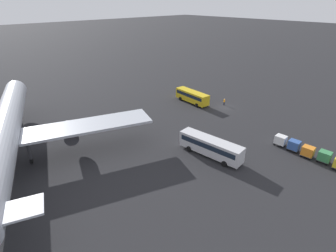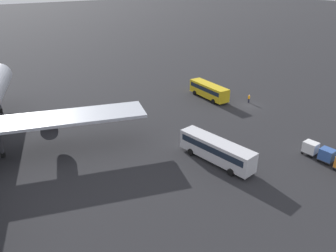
# 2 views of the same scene
# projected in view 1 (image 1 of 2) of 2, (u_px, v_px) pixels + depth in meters

# --- Properties ---
(ground_plane) EXTENTS (600.00, 600.00, 0.00)m
(ground_plane) POSITION_uv_depth(u_px,v_px,m) (225.00, 107.00, 67.97)
(ground_plane) COLOR #232326
(airplane) EXTENTS (53.33, 47.27, 15.18)m
(airplane) POSITION_uv_depth(u_px,v_px,m) (5.00, 133.00, 42.71)
(airplane) COLOR #B2B7C1
(airplane) RESTS_ON ground
(shuttle_bus_near) EXTENTS (10.57, 3.62, 3.13)m
(shuttle_bus_near) POSITION_uv_depth(u_px,v_px,m) (192.00, 96.00, 70.19)
(shuttle_bus_near) COLOR gold
(shuttle_bus_near) RESTS_ON ground
(shuttle_bus_far) EXTENTS (12.17, 3.88, 3.32)m
(shuttle_bus_far) POSITION_uv_depth(u_px,v_px,m) (211.00, 146.00, 46.28)
(shuttle_bus_far) COLOR silver
(shuttle_bus_far) RESTS_ON ground
(worker_person) EXTENTS (0.38, 0.38, 1.74)m
(worker_person) POSITION_uv_depth(u_px,v_px,m) (224.00, 102.00, 69.02)
(worker_person) COLOR #1E1E2D
(worker_person) RESTS_ON ground
(cargo_cart_green) EXTENTS (2.08, 1.78, 2.06)m
(cargo_cart_green) POSITION_uv_depth(u_px,v_px,m) (325.00, 156.00, 44.67)
(cargo_cart_green) COLOR #38383D
(cargo_cart_green) RESTS_ON ground
(cargo_cart_orange) EXTENTS (2.08, 1.78, 2.06)m
(cargo_cart_orange) POSITION_uv_depth(u_px,v_px,m) (308.00, 151.00, 46.11)
(cargo_cart_orange) COLOR #38383D
(cargo_cart_orange) RESTS_ON ground
(cargo_cart_blue) EXTENTS (2.08, 1.78, 2.06)m
(cargo_cart_blue) POSITION_uv_depth(u_px,v_px,m) (294.00, 145.00, 48.05)
(cargo_cart_blue) COLOR #38383D
(cargo_cart_blue) RESTS_ON ground
(cargo_cart_white) EXTENTS (2.08, 1.78, 2.06)m
(cargo_cart_white) POSITION_uv_depth(u_px,v_px,m) (281.00, 140.00, 49.80)
(cargo_cart_white) COLOR #38383D
(cargo_cart_white) RESTS_ON ground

